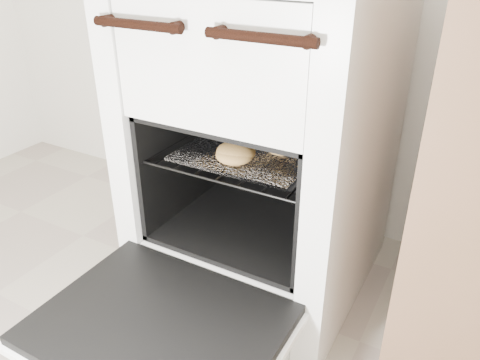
# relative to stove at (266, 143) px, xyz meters

# --- Properties ---
(stove) EXTENTS (0.59, 0.66, 0.90)m
(stove) POSITION_rel_stove_xyz_m (0.00, 0.00, 0.00)
(stove) COLOR white
(stove) RESTS_ON ground
(oven_door) EXTENTS (0.53, 0.41, 0.04)m
(oven_door) POSITION_rel_stove_xyz_m (0.00, -0.50, -0.25)
(oven_door) COLOR black
(oven_door) RESTS_ON stove
(oven_rack) EXTENTS (0.43, 0.41, 0.01)m
(oven_rack) POSITION_rel_stove_xyz_m (0.00, -0.07, 0.00)
(oven_rack) COLOR black
(oven_rack) RESTS_ON stove
(foil_sheet) EXTENTS (0.33, 0.30, 0.01)m
(foil_sheet) POSITION_rel_stove_xyz_m (0.00, -0.08, 0.01)
(foil_sheet) COLOR silver
(foil_sheet) RESTS_ON oven_rack
(baked_rolls) EXTENTS (0.20, 0.23, 0.05)m
(baked_rolls) POSITION_rel_stove_xyz_m (0.02, -0.14, 0.03)
(baked_rolls) COLOR tan
(baked_rolls) RESTS_ON foil_sheet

